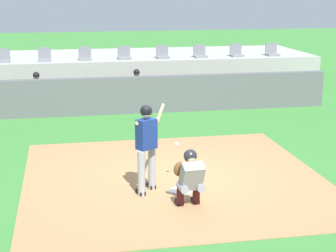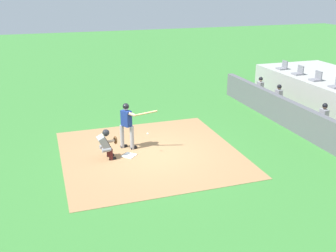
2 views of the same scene
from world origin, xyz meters
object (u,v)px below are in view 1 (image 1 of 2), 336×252
object	(u,v)px
dugout_player_1	(37,91)
stadium_seat_1	(3,58)
stadium_seat_3	(85,56)
stadium_seat_2	(45,57)
home_plate	(182,191)
stadium_seat_4	(124,56)
dugout_player_2	(137,88)
stadium_seat_8	(272,52)
stadium_seat_7	(236,53)
batter_at_plate	(147,143)
catcher_crouched	(190,176)
stadium_seat_5	(163,55)
stadium_seat_6	(200,54)

from	to	relation	value
dugout_player_1	stadium_seat_1	world-z (taller)	stadium_seat_1
dugout_player_1	stadium_seat_3	xyz separation A→B (m)	(1.69, 2.03, 0.86)
stadium_seat_2	home_plate	bearing A→B (deg)	-74.16
home_plate	stadium_seat_1	distance (m)	11.17
stadium_seat_2	stadium_seat_4	size ratio (longest dim) A/B	1.00
dugout_player_2	stadium_seat_8	distance (m)	6.00
dugout_player_1	dugout_player_2	size ratio (longest dim) A/B	1.00
dugout_player_1	stadium_seat_4	size ratio (longest dim) A/B	2.71
stadium_seat_2	stadium_seat_7	distance (m)	7.22
batter_at_plate	stadium_seat_3	bearing A→B (deg)	94.32
stadium_seat_8	batter_at_plate	bearing A→B (deg)	-122.73
stadium_seat_4	stadium_seat_7	xyz separation A→B (m)	(4.33, 0.00, 0.00)
dugout_player_1	catcher_crouched	bearing A→B (deg)	-70.81
stadium_seat_7	stadium_seat_8	world-z (taller)	same
dugout_player_1	stadium_seat_5	world-z (taller)	stadium_seat_5
stadium_seat_5	stadium_seat_1	bearing A→B (deg)	180.00
stadium_seat_4	home_plate	bearing A→B (deg)	-90.00
home_plate	stadium_seat_4	xyz separation A→B (m)	(0.00, 10.18, 1.51)
catcher_crouched	stadium_seat_1	world-z (taller)	stadium_seat_1
catcher_crouched	dugout_player_2	size ratio (longest dim) A/B	1.44
stadium_seat_2	stadium_seat_3	distance (m)	1.44
catcher_crouched	dugout_player_1	xyz separation A→B (m)	(-3.11, 8.93, 0.07)
catcher_crouched	stadium_seat_8	bearing A→B (deg)	62.12
home_plate	dugout_player_1	bearing A→B (deg)	111.04
home_plate	stadium_seat_2	world-z (taller)	stadium_seat_2
dugout_player_1	stadium_seat_8	size ratio (longest dim) A/B	2.71
stadium_seat_4	stadium_seat_8	distance (m)	5.78
batter_at_plate	stadium_seat_1	world-z (taller)	stadium_seat_1
stadium_seat_8	stadium_seat_1	bearing A→B (deg)	180.00
stadium_seat_2	stadium_seat_4	distance (m)	2.89
home_plate	dugout_player_2	size ratio (longest dim) A/B	0.34
home_plate	batter_at_plate	bearing A→B (deg)	169.85
catcher_crouched	stadium_seat_4	world-z (taller)	stadium_seat_4
stadium_seat_5	stadium_seat_8	size ratio (longest dim) A/B	1.00
dugout_player_1	dugout_player_2	distance (m)	3.33
dugout_player_2	batter_at_plate	bearing A→B (deg)	-96.28
stadium_seat_2	stadium_seat_3	world-z (taller)	same
stadium_seat_1	stadium_seat_8	bearing A→B (deg)	0.00
home_plate	stadium_seat_3	size ratio (longest dim) A/B	0.92
batter_at_plate	stadium_seat_5	bearing A→B (deg)	78.04
stadium_seat_4	stadium_seat_6	bearing A→B (deg)	0.00
stadium_seat_5	stadium_seat_7	bearing A→B (deg)	0.00
stadium_seat_1	stadium_seat_2	size ratio (longest dim) A/B	1.00
catcher_crouched	stadium_seat_4	distance (m)	11.01
batter_at_plate	stadium_seat_6	distance (m)	10.68
stadium_seat_4	stadium_seat_3	bearing A→B (deg)	180.00
stadium_seat_3	dugout_player_2	bearing A→B (deg)	-51.09
batter_at_plate	stadium_seat_6	xyz separation A→B (m)	(3.57, 10.06, 0.50)
batter_at_plate	stadium_seat_4	bearing A→B (deg)	86.10
dugout_player_2	stadium_seat_3	bearing A→B (deg)	128.91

